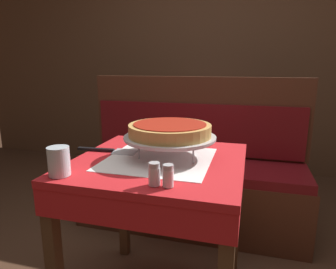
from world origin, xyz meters
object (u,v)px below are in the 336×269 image
water_glass_near (59,161)px  dining_table_front (159,180)px  napkin_holder (198,134)px  salt_shaker (154,174)px  dining_table_rear (198,120)px  pepper_shaker (168,176)px  condiment_caddy (206,105)px  deep_dish_pizza (170,130)px  pizza_server (110,151)px  booth_bench (191,182)px  pizza_pan_stand (170,138)px

water_glass_near → dining_table_front: bearing=44.5°
water_glass_near → napkin_holder: 0.74m
dining_table_front → salt_shaker: 0.33m
dining_table_rear → salt_shaker: salt_shaker is taller
dining_table_rear → pepper_shaker: pepper_shaker is taller
water_glass_near → condiment_caddy: bearing=81.0°
deep_dish_pizza → water_glass_near: (-0.33, -0.34, -0.07)m
deep_dish_pizza → pepper_shaker: size_ratio=4.70×
pizza_server → salt_shaker: bearing=-44.9°
pizza_server → pepper_shaker: 0.51m
water_glass_near → salt_shaker: bearing=1.0°
booth_bench → pepper_shaker: bearing=-83.0°
salt_shaker → dining_table_front: bearing=104.3°
dining_table_front → dining_table_rear: (-0.10, 1.60, -0.01)m
dining_table_front → napkin_holder: 0.37m
pepper_shaker → napkin_holder: 0.61m
dining_table_rear → pizza_pan_stand: (0.14, -1.55, 0.19)m
pizza_pan_stand → pizza_server: 0.31m
salt_shaker → condiment_caddy: 1.77m
pizza_server → napkin_holder: bearing=36.3°
dining_table_rear → salt_shaker: 1.90m
dining_table_rear → deep_dish_pizza: size_ratio=2.05×
dining_table_rear → pizza_server: pizza_server is taller
deep_dish_pizza → napkin_holder: deep_dish_pizza is taller
deep_dish_pizza → napkin_holder: 0.29m
pizza_pan_stand → water_glass_near: bearing=-134.4°
booth_bench → deep_dish_pizza: 0.93m
dining_table_rear → condiment_caddy: condiment_caddy is taller
dining_table_front → salt_shaker: size_ratio=9.29×
pepper_shaker → napkin_holder: size_ratio=0.78×
dining_table_rear → deep_dish_pizza: (0.14, -1.55, 0.23)m
dining_table_rear → pepper_shaker: bearing=-83.2°
pepper_shaker → napkin_holder: napkin_holder is taller
napkin_holder → condiment_caddy: (-0.13, 1.17, -0.00)m
salt_shaker → napkin_holder: napkin_holder is taller
deep_dish_pizza → pizza_server: size_ratio=1.23×
booth_bench → salt_shaker: bearing=-85.6°
deep_dish_pizza → salt_shaker: bearing=-83.7°
pizza_pan_stand → pepper_shaker: size_ratio=5.28×
pizza_pan_stand → deep_dish_pizza: size_ratio=1.12×
booth_bench → deep_dish_pizza: size_ratio=4.34×
condiment_caddy → dining_table_rear: bearing=128.5°
booth_bench → salt_shaker: 1.19m
salt_shaker → condiment_caddy: (-0.09, 1.77, 0.00)m
dining_table_rear → deep_dish_pizza: 1.57m
pizza_pan_stand → water_glass_near: size_ratio=3.78×
pizza_pan_stand → napkin_holder: bearing=73.7°
pizza_server → deep_dish_pizza: bearing=0.7°
pizza_server → water_glass_near: (-0.04, -0.34, 0.05)m
dining_table_rear → pepper_shaker: 1.90m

